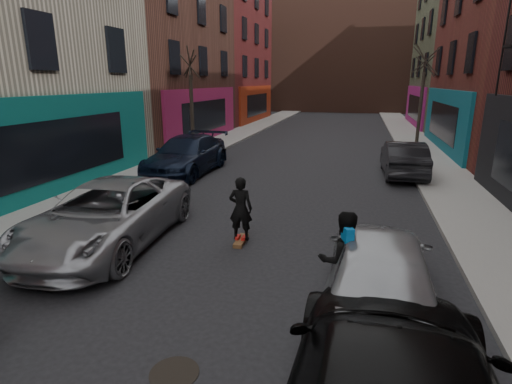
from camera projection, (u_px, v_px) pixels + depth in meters
The scene contains 13 objects.
sidewalk_left at pixel (250, 129), 33.50m from camera, with size 2.50×84.00×0.13m, color gray.
sidewalk_right at pixel (407, 134), 30.49m from camera, with size 2.50×84.00×0.13m, color gray.
building_far at pixel (344, 58), 54.39m from camera, with size 40.00×10.00×14.00m, color #47281E.
tree_left_far at pixel (191, 92), 21.40m from camera, with size 2.00×2.00×6.50m, color black, non-canonical shape.
tree_right_far at pixel (422, 88), 23.98m from camera, with size 2.00×2.00×6.80m, color black, non-canonical shape.
parked_left_far at pixel (107, 215), 9.84m from camera, with size 2.59×5.61×1.56m, color gray.
parked_left_end at pixel (187, 155), 17.54m from camera, with size 2.29×5.64×1.64m, color black.
parked_right_far at pixel (379, 266), 7.10m from camera, with size 1.84×4.57×1.56m, color #9A9DA2.
parked_right_end at pixel (403, 159), 17.12m from camera, with size 1.58×4.54×1.50m, color black.
skateboard at pixel (241, 241), 10.12m from camera, with size 0.22×0.80×0.10m, color brown.
skateboarder at pixel (241, 209), 9.89m from camera, with size 0.59×0.39×1.62m, color black.
pedestrian at pixel (343, 260), 7.04m from camera, with size 1.06×0.95×1.81m.
manhole at pixel (174, 373), 5.60m from camera, with size 0.70×0.70×0.01m, color black.
Camera 1 is at (2.69, -2.49, 3.96)m, focal length 28.00 mm.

